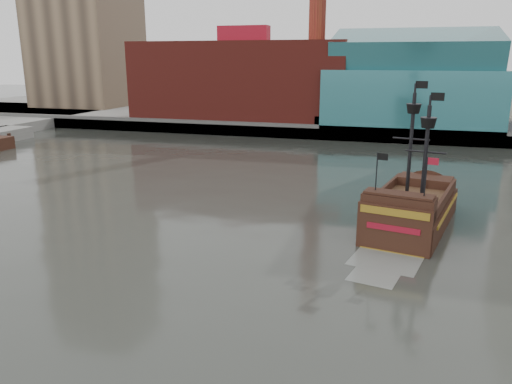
% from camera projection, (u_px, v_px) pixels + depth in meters
% --- Properties ---
extents(ground, '(400.00, 400.00, 0.00)m').
position_uv_depth(ground, '(221.00, 307.00, 28.99)').
color(ground, '#2C2F29').
rests_on(ground, ground).
extents(promenade_far, '(220.00, 60.00, 2.00)m').
position_uv_depth(promenade_far, '(363.00, 117.00, 113.79)').
color(promenade_far, slate).
rests_on(promenade_far, ground).
extents(seawall, '(220.00, 1.00, 2.60)m').
position_uv_depth(seawall, '(348.00, 133.00, 86.44)').
color(seawall, '#4C4C49').
rests_on(seawall, ground).
extents(skyline, '(149.00, 45.00, 62.00)m').
position_uv_depth(skyline, '(393.00, 3.00, 99.32)').
color(skyline, '#7B634A').
rests_on(skyline, promenade_far).
extents(pirate_ship, '(8.54, 18.09, 13.03)m').
position_uv_depth(pirate_ship, '(411.00, 214.00, 42.42)').
color(pirate_ship, black).
rests_on(pirate_ship, ground).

